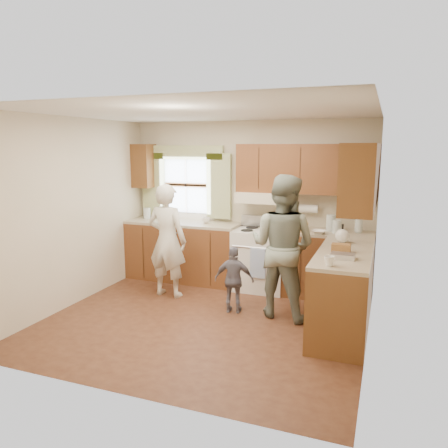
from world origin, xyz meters
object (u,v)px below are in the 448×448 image
at_px(woman_left, 167,241).
at_px(woman_right, 283,246).
at_px(child, 234,280).
at_px(stove, 261,258).

relative_size(woman_left, woman_right, 0.90).
bearing_deg(child, stove, -102.43).
relative_size(stove, woman_right, 0.60).
distance_m(woman_left, child, 1.20).
height_order(woman_right, child, woman_right).
height_order(stove, child, stove).
relative_size(stove, woman_left, 0.66).
distance_m(stove, woman_right, 1.14).
bearing_deg(child, woman_left, -23.41).
relative_size(woman_right, child, 2.06).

